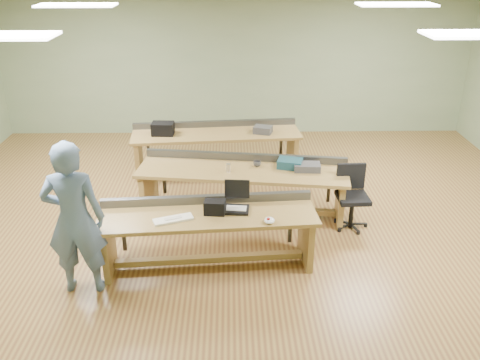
# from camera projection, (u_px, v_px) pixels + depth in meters

# --- Properties ---
(floor) EXTENTS (10.00, 10.00, 0.00)m
(floor) POSITION_uv_depth(u_px,v_px,m) (239.00, 218.00, 7.79)
(floor) COLOR olive
(floor) RESTS_ON ground
(ceiling) EXTENTS (10.00, 10.00, 0.00)m
(ceiling) POSITION_uv_depth(u_px,v_px,m) (239.00, 14.00, 6.54)
(ceiling) COLOR silver
(ceiling) RESTS_ON wall_back
(wall_back) EXTENTS (10.00, 0.04, 3.00)m
(wall_back) POSITION_uv_depth(u_px,v_px,m) (236.00, 65.00, 10.80)
(wall_back) COLOR gray
(wall_back) RESTS_ON floor
(wall_front) EXTENTS (10.00, 0.04, 3.00)m
(wall_front) POSITION_uv_depth(u_px,v_px,m) (249.00, 308.00, 3.53)
(wall_front) COLOR gray
(wall_front) RESTS_ON floor
(fluor_panels) EXTENTS (6.20, 3.50, 0.03)m
(fluor_panels) POSITION_uv_depth(u_px,v_px,m) (239.00, 17.00, 6.55)
(fluor_panels) COLOR white
(fluor_panels) RESTS_ON ceiling
(workbench_front) EXTENTS (2.77, 0.93, 0.86)m
(workbench_front) POSITION_uv_depth(u_px,v_px,m) (208.00, 227.00, 6.45)
(workbench_front) COLOR #9E7C43
(workbench_front) RESTS_ON floor
(workbench_mid) EXTENTS (3.24, 1.27, 0.86)m
(workbench_mid) POSITION_uv_depth(u_px,v_px,m) (243.00, 180.00, 7.73)
(workbench_mid) COLOR #9E7C43
(workbench_mid) RESTS_ON floor
(workbench_back) EXTENTS (3.07, 1.05, 0.86)m
(workbench_back) POSITION_uv_depth(u_px,v_px,m) (216.00, 142.00, 9.23)
(workbench_back) COLOR #9E7C43
(workbench_back) RESTS_ON floor
(person) EXTENTS (0.72, 0.49, 1.91)m
(person) POSITION_uv_depth(u_px,v_px,m) (74.00, 219.00, 5.81)
(person) COLOR slate
(person) RESTS_ON floor
(laptop_base) EXTENTS (0.34, 0.29, 0.03)m
(laptop_base) POSITION_uv_depth(u_px,v_px,m) (236.00, 210.00, 6.42)
(laptop_base) COLOR black
(laptop_base) RESTS_ON workbench_front
(laptop_screen) EXTENTS (0.32, 0.05, 0.25)m
(laptop_screen) POSITION_uv_depth(u_px,v_px,m) (237.00, 189.00, 6.43)
(laptop_screen) COLOR black
(laptop_screen) RESTS_ON laptop_base
(keyboard) EXTENTS (0.51, 0.32, 0.03)m
(keyboard) POSITION_uv_depth(u_px,v_px,m) (173.00, 219.00, 6.20)
(keyboard) COLOR white
(keyboard) RESTS_ON workbench_front
(trackball_mouse) EXTENTS (0.17, 0.18, 0.06)m
(trackball_mouse) POSITION_uv_depth(u_px,v_px,m) (269.00, 220.00, 6.14)
(trackball_mouse) COLOR white
(trackball_mouse) RESTS_ON workbench_front
(camera_bag) EXTENTS (0.28, 0.19, 0.18)m
(camera_bag) POSITION_uv_depth(u_px,v_px,m) (215.00, 207.00, 6.33)
(camera_bag) COLOR black
(camera_bag) RESTS_ON workbench_front
(task_chair) EXTENTS (0.53, 0.53, 0.93)m
(task_chair) POSITION_uv_depth(u_px,v_px,m) (351.00, 205.00, 7.45)
(task_chair) COLOR black
(task_chair) RESTS_ON floor
(parts_bin_teal) EXTENTS (0.42, 0.36, 0.13)m
(parts_bin_teal) POSITION_uv_depth(u_px,v_px,m) (290.00, 163.00, 7.67)
(parts_bin_teal) COLOR #153B47
(parts_bin_teal) RESTS_ON workbench_mid
(parts_bin_grey) EXTENTS (0.40, 0.27, 0.11)m
(parts_bin_grey) POSITION_uv_depth(u_px,v_px,m) (307.00, 167.00, 7.57)
(parts_bin_grey) COLOR #39393C
(parts_bin_grey) RESTS_ON workbench_mid
(mug) EXTENTS (0.13, 0.13, 0.09)m
(mug) POSITION_uv_depth(u_px,v_px,m) (257.00, 164.00, 7.71)
(mug) COLOR #39393C
(mug) RESTS_ON workbench_mid
(drinks_can) EXTENTS (0.09, 0.09, 0.12)m
(drinks_can) POSITION_uv_depth(u_px,v_px,m) (228.00, 168.00, 7.53)
(drinks_can) COLOR silver
(drinks_can) RESTS_ON workbench_mid
(storage_box_back) EXTENTS (0.40, 0.29, 0.22)m
(storage_box_back) POSITION_uv_depth(u_px,v_px,m) (163.00, 129.00, 9.00)
(storage_box_back) COLOR black
(storage_box_back) RESTS_ON workbench_back
(tray_back) EXTENTS (0.37, 0.32, 0.13)m
(tray_back) POSITION_uv_depth(u_px,v_px,m) (263.00, 130.00, 9.09)
(tray_back) COLOR #39393C
(tray_back) RESTS_ON workbench_back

